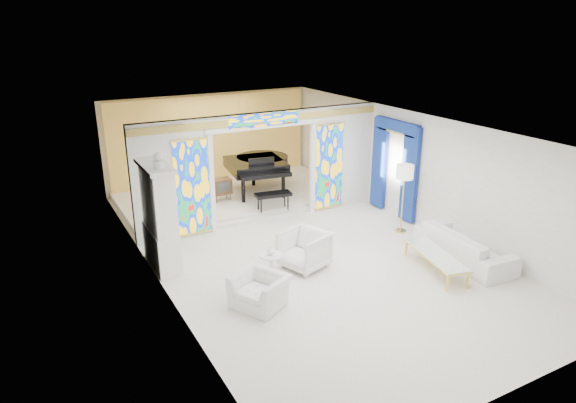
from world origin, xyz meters
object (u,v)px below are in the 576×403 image
tv_console (221,186)px  coffee_table (436,255)px  armchair_right (304,250)px  grand_piano (259,164)px  sofa (464,246)px  armchair_left (259,291)px  china_cabinet (160,218)px

tv_console → coffee_table: bearing=-69.7°
armchair_right → grand_piano: size_ratio=0.29×
armchair_right → tv_console: armchair_right is taller
sofa → armchair_left: bearing=89.6°
coffee_table → tv_console: tv_console is taller
china_cabinet → sofa: bearing=-26.2°
armchair_right → grand_piano: bearing=146.6°
sofa → tv_console: bearing=35.0°
coffee_table → grand_piano: size_ratio=0.61×
china_cabinet → sofa: (6.17, -3.03, -0.81)m
coffee_table → china_cabinet: bearing=149.0°
armchair_left → sofa: bearing=56.7°
coffee_table → tv_console: size_ratio=2.96×
armchair_left → armchair_right: 1.87m
armchair_right → coffee_table: (2.45, -1.55, -0.04)m
sofa → grand_piano: bearing=23.4°
china_cabinet → tv_console: bearing=49.4°
coffee_table → grand_piano: bearing=100.3°
armchair_left → tv_console: (1.46, 5.64, 0.29)m
tv_console → sofa: bearing=-62.1°
armchair_left → coffee_table: armchair_left is taller
grand_piano → armchair_left: bearing=-107.0°
sofa → tv_console: tv_console is taller
coffee_table → grand_piano: (-1.17, 6.48, 0.64)m
armchair_right → sofa: (3.42, -1.45, -0.07)m
china_cabinet → coffee_table: bearing=-31.0°
china_cabinet → armchair_left: (1.17, -2.57, -0.85)m
china_cabinet → armchair_left: 2.95m
armchair_right → coffee_table: size_ratio=0.48×
armchair_left → china_cabinet: bearing=176.3°
armchair_right → sofa: bearing=48.1°
china_cabinet → grand_piano: china_cabinet is taller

